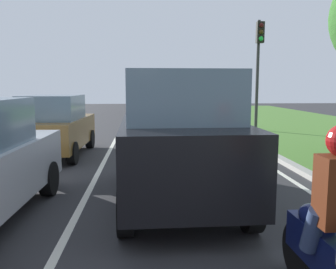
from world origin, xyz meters
The scene contains 7 objects.
ground_plane centered at (0.00, 14.00, 0.00)m, with size 60.00×60.00×0.00m, color #2D2D30.
lane_line_center centered at (-0.70, 14.00, 0.00)m, with size 0.12×32.00×0.01m, color silver.
lane_line_right_edge centered at (3.60, 14.00, 0.00)m, with size 0.12×32.00×0.01m, color silver.
curb_right centered at (4.10, 14.00, 0.06)m, with size 0.24×48.00×0.12m, color #9E9B93.
car_suv_ahead centered at (0.97, 8.77, 1.17)m, with size 2.04×4.53×2.28m.
car_hatchback_far centered at (-2.19, 13.14, 0.88)m, with size 1.84×3.76×1.78m.
traffic_light_near_right centered at (5.47, 18.32, 3.38)m, with size 0.32×0.50×4.89m.
Camera 1 is at (0.38, 2.50, 2.05)m, focal length 38.51 mm.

